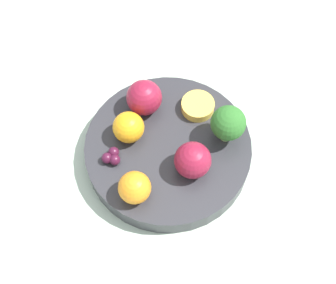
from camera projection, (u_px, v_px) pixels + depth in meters
The scene contains 10 objects.
ground_plane at pixel (168, 161), 0.78m from camera, with size 6.00×6.00×0.00m, color gray.
table_surface at pixel (168, 158), 0.77m from camera, with size 1.20×1.20×0.02m.
bowl at pixel (168, 150), 0.75m from camera, with size 0.26×0.26×0.04m.
broccoli at pixel (228, 124), 0.70m from camera, with size 0.05×0.05×0.07m.
apple_red at pixel (193, 160), 0.69m from camera, with size 0.06×0.06×0.06m.
apple_green at pixel (144, 98), 0.74m from camera, with size 0.06×0.06×0.06m.
orange_front at pixel (129, 127), 0.72m from camera, with size 0.05×0.05×0.05m.
orange_back at pixel (135, 188), 0.67m from camera, with size 0.05×0.05×0.05m.
grape_cluster at pixel (112, 157), 0.71m from camera, with size 0.03×0.03×0.02m.
small_cup at pixel (198, 106), 0.76m from camera, with size 0.05×0.05×0.02m.
Camera 1 is at (0.23, -0.26, 0.70)m, focal length 50.00 mm.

